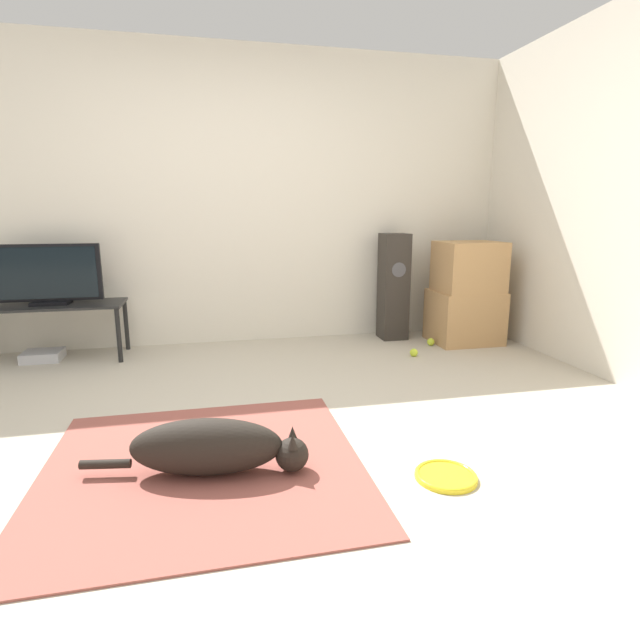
{
  "coord_description": "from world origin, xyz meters",
  "views": [
    {
      "loc": [
        -0.15,
        -2.46,
        1.17
      ],
      "look_at": [
        0.57,
        0.76,
        0.45
      ],
      "focal_mm": 28.0,
      "sensor_mm": 36.0,
      "label": 1
    }
  ],
  "objects_px": {
    "frisbee": "(446,476)",
    "cardboard_box_lower": "(464,317)",
    "dog": "(214,447)",
    "floor_speaker": "(393,287)",
    "tennis_ball_by_boxes": "(431,342)",
    "tv_stand": "(52,311)",
    "cardboard_box_upper": "(469,267)",
    "tennis_ball_near_speaker": "(414,353)",
    "tv": "(48,275)",
    "game_console": "(43,356)"
  },
  "relations": [
    {
      "from": "tennis_ball_near_speaker",
      "to": "game_console",
      "type": "height_order",
      "value": "game_console"
    },
    {
      "from": "floor_speaker",
      "to": "tv",
      "type": "xyz_separation_m",
      "value": [
        -2.89,
        -0.07,
        0.2
      ]
    },
    {
      "from": "dog",
      "to": "floor_speaker",
      "type": "height_order",
      "value": "floor_speaker"
    },
    {
      "from": "dog",
      "to": "tennis_ball_by_boxes",
      "type": "distance_m",
      "value": 2.68
    },
    {
      "from": "dog",
      "to": "tennis_ball_near_speaker",
      "type": "relative_size",
      "value": 15.27
    },
    {
      "from": "tennis_ball_by_boxes",
      "to": "tv_stand",
      "type": "bearing_deg",
      "value": 175.1
    },
    {
      "from": "frisbee",
      "to": "cardboard_box_upper",
      "type": "relative_size",
      "value": 0.52
    },
    {
      "from": "frisbee",
      "to": "floor_speaker",
      "type": "relative_size",
      "value": 0.28
    },
    {
      "from": "cardboard_box_lower",
      "to": "tv",
      "type": "distance_m",
      "value": 3.51
    },
    {
      "from": "tennis_ball_by_boxes",
      "to": "tennis_ball_near_speaker",
      "type": "distance_m",
      "value": 0.41
    },
    {
      "from": "cardboard_box_lower",
      "to": "tennis_ball_by_boxes",
      "type": "bearing_deg",
      "value": -169.89
    },
    {
      "from": "floor_speaker",
      "to": "tv_stand",
      "type": "relative_size",
      "value": 0.9
    },
    {
      "from": "frisbee",
      "to": "tennis_ball_near_speaker",
      "type": "distance_m",
      "value": 1.94
    },
    {
      "from": "floor_speaker",
      "to": "game_console",
      "type": "relative_size",
      "value": 3.38
    },
    {
      "from": "cardboard_box_lower",
      "to": "game_console",
      "type": "bearing_deg",
      "value": 176.81
    },
    {
      "from": "dog",
      "to": "tennis_ball_near_speaker",
      "type": "height_order",
      "value": "dog"
    },
    {
      "from": "cardboard_box_upper",
      "to": "tv_stand",
      "type": "height_order",
      "value": "cardboard_box_upper"
    },
    {
      "from": "tv_stand",
      "to": "floor_speaker",
      "type": "bearing_deg",
      "value": 1.44
    },
    {
      "from": "cardboard_box_lower",
      "to": "tv",
      "type": "height_order",
      "value": "tv"
    },
    {
      "from": "cardboard_box_lower",
      "to": "frisbee",
      "type": "bearing_deg",
      "value": -120.05
    },
    {
      "from": "tennis_ball_near_speaker",
      "to": "tv",
      "type": "bearing_deg",
      "value": 168.81
    },
    {
      "from": "cardboard_box_lower",
      "to": "game_console",
      "type": "height_order",
      "value": "cardboard_box_lower"
    },
    {
      "from": "dog",
      "to": "floor_speaker",
      "type": "distance_m",
      "value": 2.8
    },
    {
      "from": "cardboard_box_lower",
      "to": "dog",
      "type": "bearing_deg",
      "value": -139.71
    },
    {
      "from": "floor_speaker",
      "to": "game_console",
      "type": "height_order",
      "value": "floor_speaker"
    },
    {
      "from": "cardboard_box_lower",
      "to": "tennis_ball_by_boxes",
      "type": "relative_size",
      "value": 8.84
    },
    {
      "from": "frisbee",
      "to": "tv",
      "type": "distance_m",
      "value": 3.33
    },
    {
      "from": "cardboard_box_upper",
      "to": "tv_stand",
      "type": "relative_size",
      "value": 0.5
    },
    {
      "from": "cardboard_box_upper",
      "to": "tennis_ball_by_boxes",
      "type": "bearing_deg",
      "value": -172.74
    },
    {
      "from": "cardboard_box_upper",
      "to": "game_console",
      "type": "height_order",
      "value": "cardboard_box_upper"
    },
    {
      "from": "tv",
      "to": "tennis_ball_by_boxes",
      "type": "height_order",
      "value": "tv"
    },
    {
      "from": "frisbee",
      "to": "cardboard_box_upper",
      "type": "bearing_deg",
      "value": 59.7
    },
    {
      "from": "floor_speaker",
      "to": "tennis_ball_by_boxes",
      "type": "bearing_deg",
      "value": -55.09
    },
    {
      "from": "dog",
      "to": "tv_stand",
      "type": "distance_m",
      "value": 2.46
    },
    {
      "from": "tv_stand",
      "to": "dog",
      "type": "bearing_deg",
      "value": -60.52
    },
    {
      "from": "cardboard_box_lower",
      "to": "cardboard_box_upper",
      "type": "distance_m",
      "value": 0.46
    },
    {
      "from": "cardboard_box_lower",
      "to": "tv_stand",
      "type": "xyz_separation_m",
      "value": [
        -3.48,
        0.21,
        0.17
      ]
    },
    {
      "from": "cardboard_box_lower",
      "to": "tv",
      "type": "bearing_deg",
      "value": 176.56
    },
    {
      "from": "cardboard_box_upper",
      "to": "tennis_ball_near_speaker",
      "type": "height_order",
      "value": "cardboard_box_upper"
    },
    {
      "from": "frisbee",
      "to": "cardboard_box_upper",
      "type": "xyz_separation_m",
      "value": [
        1.27,
        2.17,
        0.68
      ]
    },
    {
      "from": "frisbee",
      "to": "cardboard_box_lower",
      "type": "distance_m",
      "value": 2.53
    },
    {
      "from": "dog",
      "to": "cardboard_box_upper",
      "type": "bearing_deg",
      "value": 40.0
    },
    {
      "from": "cardboard_box_upper",
      "to": "tennis_ball_near_speaker",
      "type": "distance_m",
      "value": 0.98
    },
    {
      "from": "tennis_ball_near_speaker",
      "to": "tennis_ball_by_boxes",
      "type": "bearing_deg",
      "value": 45.48
    },
    {
      "from": "cardboard_box_upper",
      "to": "tv",
      "type": "relative_size",
      "value": 0.69
    },
    {
      "from": "dog",
      "to": "cardboard_box_upper",
      "type": "relative_size",
      "value": 1.89
    },
    {
      "from": "floor_speaker",
      "to": "tv",
      "type": "distance_m",
      "value": 2.9
    },
    {
      "from": "dog",
      "to": "game_console",
      "type": "height_order",
      "value": "dog"
    },
    {
      "from": "cardboard_box_lower",
      "to": "tennis_ball_near_speaker",
      "type": "bearing_deg",
      "value": -150.91
    },
    {
      "from": "floor_speaker",
      "to": "tennis_ball_near_speaker",
      "type": "xyz_separation_m",
      "value": [
        -0.05,
        -0.63,
        -0.46
      ]
    }
  ]
}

